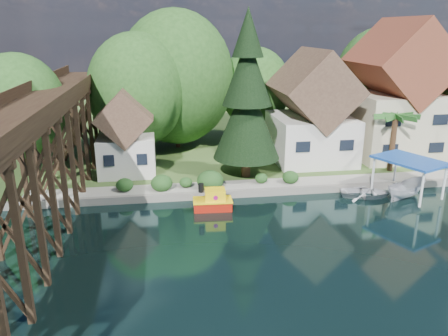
{
  "coord_description": "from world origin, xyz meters",
  "views": [
    {
      "loc": [
        -7.89,
        -24.99,
        13.24
      ],
      "look_at": [
        -3.28,
        6.0,
        3.23
      ],
      "focal_mm": 35.0,
      "sensor_mm": 36.0,
      "label": 1
    }
  ],
  "objects": [
    {
      "name": "boat_canopy",
      "position": [
        11.73,
        5.81,
        1.42
      ],
      "size": [
        5.33,
        6.14,
        3.31
      ],
      "color": "silver",
      "rests_on": "ground"
    },
    {
      "name": "house_center",
      "position": [
        16.0,
        16.5,
        6.42
      ],
      "size": [
        8.65,
        9.18,
        13.89
      ],
      "color": "#C3BA98",
      "rests_on": "bank"
    },
    {
      "name": "shrubs",
      "position": [
        -4.6,
        9.26,
        1.23
      ],
      "size": [
        15.76,
        2.47,
        1.7
      ],
      "color": "#1E4418",
      "rests_on": "bank"
    },
    {
      "name": "conifer",
      "position": [
        -0.41,
        11.77,
        7.48
      ],
      "size": [
        5.89,
        5.89,
        14.51
      ],
      "color": "#382314",
      "rests_on": "bank"
    },
    {
      "name": "trestle_bridge",
      "position": [
        -16.0,
        5.17,
        5.35
      ],
      "size": [
        4.12,
        44.18,
        9.3
      ],
      "color": "black",
      "rests_on": "ground"
    },
    {
      "name": "shed",
      "position": [
        -11.0,
        14.5,
        3.83
      ],
      "size": [
        5.09,
        5.4,
        7.85
      ],
      "color": "silver",
      "rests_on": "bank"
    },
    {
      "name": "boat_white_a",
      "position": [
        8.69,
        6.57,
        0.43
      ],
      "size": [
        4.69,
        3.77,
        0.86
      ],
      "primitive_type": "imported",
      "rotation": [
        0.0,
        0.0,
        1.36
      ],
      "color": "silver",
      "rests_on": "ground"
    },
    {
      "name": "ground",
      "position": [
        0.0,
        0.0,
        0.0
      ],
      "size": [
        140.0,
        140.0,
        0.0
      ],
      "primitive_type": "plane",
      "color": "black",
      "rests_on": "ground"
    },
    {
      "name": "tugboat",
      "position": [
        -4.15,
        5.83,
        0.65
      ],
      "size": [
        3.05,
        1.78,
        2.16
      ],
      "color": "#A8170B",
      "rests_on": "ground"
    },
    {
      "name": "house_left",
      "position": [
        7.0,
        16.0,
        5.14
      ],
      "size": [
        7.64,
        8.64,
        11.02
      ],
      "color": "silver",
      "rests_on": "bank"
    },
    {
      "name": "palm_tree",
      "position": [
        13.32,
        11.41,
        5.51
      ],
      "size": [
        5.3,
        5.3,
        5.74
      ],
      "color": "#382314",
      "rests_on": "bank"
    },
    {
      "name": "promenade",
      "position": [
        6.0,
        9.3,
        0.53
      ],
      "size": [
        50.0,
        2.6,
        0.06
      ],
      "primitive_type": "cube",
      "color": "gray",
      "rests_on": "bank"
    },
    {
      "name": "bank",
      "position": [
        0.0,
        34.0,
        0.25
      ],
      "size": [
        140.0,
        52.0,
        0.5
      ],
      "primitive_type": "cube",
      "color": "#355120",
      "rests_on": "ground"
    },
    {
      "name": "seawall",
      "position": [
        4.0,
        8.0,
        0.31
      ],
      "size": [
        60.0,
        0.4,
        0.62
      ],
      "primitive_type": "cube",
      "color": "slate",
      "rests_on": "ground"
    },
    {
      "name": "bg_trees",
      "position": [
        1.0,
        21.25,
        7.29
      ],
      "size": [
        49.9,
        13.3,
        10.57
      ],
      "color": "#382314",
      "rests_on": "bank"
    }
  ]
}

